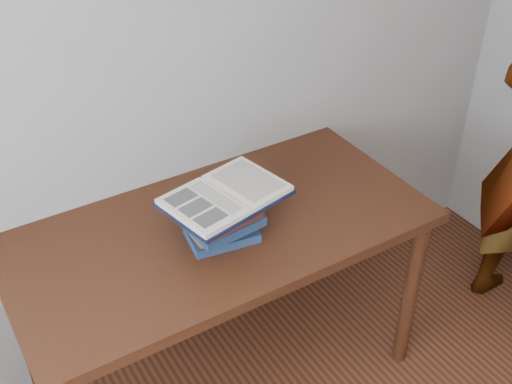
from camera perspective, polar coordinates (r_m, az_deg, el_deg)
desk at (r=2.35m, az=-3.18°, el=-4.83°), size 1.51×0.75×0.81m
book_stack at (r=2.18m, az=-3.10°, el=-2.59°), size 0.26×0.21×0.15m
open_book at (r=2.15m, az=-2.73°, el=-0.34°), size 0.45×0.35×0.03m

